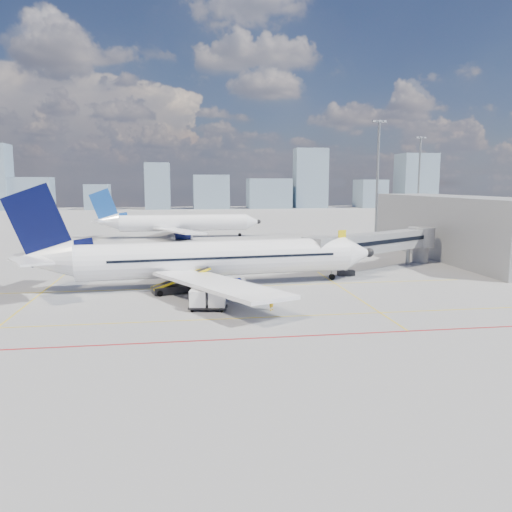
{
  "coord_description": "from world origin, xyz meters",
  "views": [
    {
      "loc": [
        -4.36,
        -49.56,
        12.14
      ],
      "look_at": [
        3.84,
        5.28,
        4.0
      ],
      "focal_mm": 35.0,
      "sensor_mm": 36.0,
      "label": 1
    }
  ],
  "objects_px": {
    "main_aircraft": "(203,259)",
    "belt_loader": "(175,287)",
    "second_aircraft": "(177,223)",
    "ramp_worker": "(272,301)",
    "baggage_tug": "(253,297)",
    "cargo_dolly": "(208,299)"
  },
  "relations": [
    {
      "from": "main_aircraft",
      "to": "belt_loader",
      "type": "xyz_separation_m",
      "value": [
        -3.22,
        -3.39,
        -2.52
      ]
    },
    {
      "from": "main_aircraft",
      "to": "second_aircraft",
      "type": "height_order",
      "value": "main_aircraft"
    },
    {
      "from": "main_aircraft",
      "to": "belt_loader",
      "type": "bearing_deg",
      "value": -139.04
    },
    {
      "from": "main_aircraft",
      "to": "ramp_worker",
      "type": "xyz_separation_m",
      "value": [
        6.03,
        -12.31,
        -2.34
      ]
    },
    {
      "from": "baggage_tug",
      "to": "belt_loader",
      "type": "height_order",
      "value": "belt_loader"
    },
    {
      "from": "main_aircraft",
      "to": "baggage_tug",
      "type": "distance_m",
      "value": 10.64
    },
    {
      "from": "main_aircraft",
      "to": "cargo_dolly",
      "type": "xyz_separation_m",
      "value": [
        -0.03,
        -11.46,
        -2.12
      ]
    },
    {
      "from": "second_aircraft",
      "to": "baggage_tug",
      "type": "distance_m",
      "value": 64.34
    },
    {
      "from": "baggage_tug",
      "to": "belt_loader",
      "type": "bearing_deg",
      "value": 153.39
    },
    {
      "from": "belt_loader",
      "to": "ramp_worker",
      "type": "relative_size",
      "value": 3.84
    },
    {
      "from": "main_aircraft",
      "to": "second_aircraft",
      "type": "relative_size",
      "value": 1.14
    },
    {
      "from": "baggage_tug",
      "to": "cargo_dolly",
      "type": "distance_m",
      "value": 5.22
    },
    {
      "from": "baggage_tug",
      "to": "ramp_worker",
      "type": "xyz_separation_m",
      "value": [
        1.38,
        -3.1,
        0.21
      ]
    },
    {
      "from": "second_aircraft",
      "to": "main_aircraft",
      "type": "bearing_deg",
      "value": -88.4
    },
    {
      "from": "second_aircraft",
      "to": "ramp_worker",
      "type": "bearing_deg",
      "value": -83.96
    },
    {
      "from": "main_aircraft",
      "to": "belt_loader",
      "type": "relative_size",
      "value": 6.44
    },
    {
      "from": "second_aircraft",
      "to": "belt_loader",
      "type": "distance_m",
      "value": 58.0
    },
    {
      "from": "main_aircraft",
      "to": "belt_loader",
      "type": "distance_m",
      "value": 5.31
    },
    {
      "from": "second_aircraft",
      "to": "ramp_worker",
      "type": "height_order",
      "value": "second_aircraft"
    },
    {
      "from": "belt_loader",
      "to": "ramp_worker",
      "type": "bearing_deg",
      "value": -60.22
    },
    {
      "from": "cargo_dolly",
      "to": "belt_loader",
      "type": "height_order",
      "value": "belt_loader"
    },
    {
      "from": "ramp_worker",
      "to": "cargo_dolly",
      "type": "bearing_deg",
      "value": 119.13
    }
  ]
}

